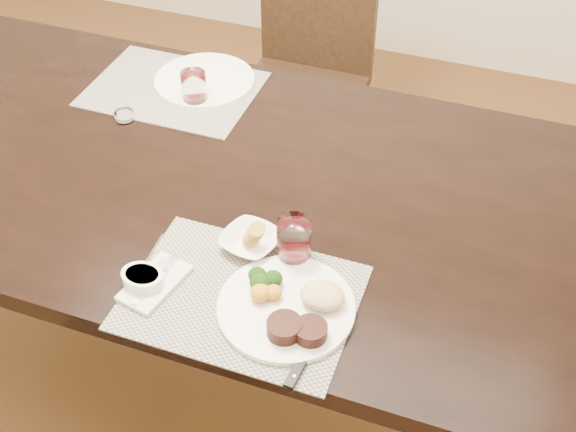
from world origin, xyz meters
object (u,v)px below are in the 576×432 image
(far_plate, at_px, (205,80))
(wine_glass_near, at_px, (294,242))
(chair_far, at_px, (308,66))
(dinner_plate, at_px, (292,307))
(steak_knife, at_px, (303,357))
(cracker_bowl, at_px, (251,241))

(far_plate, bearing_deg, wine_glass_near, -50.29)
(chair_far, relative_size, dinner_plate, 3.27)
(chair_far, distance_m, steak_knife, 1.47)
(dinner_plate, xyz_separation_m, far_plate, (-0.51, 0.70, -0.01))
(far_plate, bearing_deg, dinner_plate, -53.98)
(dinner_plate, relative_size, wine_glass_near, 2.73)
(cracker_bowl, bearing_deg, dinner_plate, -44.60)
(chair_far, xyz_separation_m, far_plate, (-0.12, -0.58, 0.26))
(chair_far, height_order, dinner_plate, chair_far)
(far_plate, bearing_deg, cracker_bowl, -56.83)
(steak_knife, bearing_deg, cracker_bowl, 135.20)
(cracker_bowl, distance_m, far_plate, 0.67)
(dinner_plate, relative_size, steak_knife, 1.25)
(chair_far, relative_size, far_plate, 3.18)
(dinner_plate, height_order, wine_glass_near, wine_glass_near)
(cracker_bowl, xyz_separation_m, far_plate, (-0.37, 0.56, -0.01))
(far_plate, bearing_deg, steak_knife, -54.67)
(chair_far, height_order, steak_knife, chair_far)
(chair_far, height_order, wine_glass_near, chair_far)
(chair_far, bearing_deg, wine_glass_near, -72.99)
(cracker_bowl, xyz_separation_m, wine_glass_near, (0.10, 0.00, 0.03))
(cracker_bowl, bearing_deg, wine_glass_near, 0.00)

